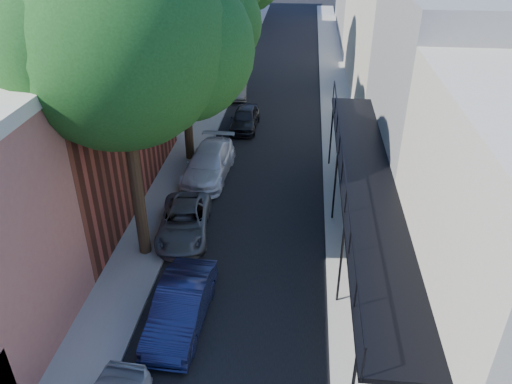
% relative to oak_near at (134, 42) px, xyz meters
% --- Properties ---
extents(road_surface, '(6.00, 64.00, 0.01)m').
position_rel_oak_near_xyz_m(road_surface, '(3.37, 19.74, -7.87)').
color(road_surface, black).
rests_on(road_surface, ground).
extents(sidewalk_left, '(2.00, 64.00, 0.12)m').
position_rel_oak_near_xyz_m(sidewalk_left, '(-0.63, 19.74, -7.82)').
color(sidewalk_left, gray).
rests_on(sidewalk_left, ground).
extents(sidewalk_right, '(2.00, 64.00, 0.12)m').
position_rel_oak_near_xyz_m(sidewalk_right, '(7.37, 19.74, -7.82)').
color(sidewalk_right, gray).
rests_on(sidewalk_right, ground).
extents(buildings_left, '(10.10, 59.10, 12.00)m').
position_rel_oak_near_xyz_m(buildings_left, '(-5.93, 18.50, -2.94)').
color(buildings_left, '#B5735C').
rests_on(buildings_left, ground).
extents(buildings_right, '(9.80, 55.00, 10.00)m').
position_rel_oak_near_xyz_m(buildings_right, '(12.36, 19.23, -3.45)').
color(buildings_right, '#BDB19C').
rests_on(buildings_right, ground).
extents(oak_near, '(7.48, 6.80, 11.42)m').
position_rel_oak_near_xyz_m(oak_near, '(0.00, 0.00, 0.00)').
color(oak_near, '#322114').
rests_on(oak_near, ground).
extents(oak_mid, '(6.60, 6.00, 10.20)m').
position_rel_oak_near_xyz_m(oak_mid, '(-0.05, 7.97, -0.82)').
color(oak_mid, '#322114').
rests_on(oak_mid, ground).
extents(parked_car_b, '(1.64, 4.26, 1.39)m').
position_rel_oak_near_xyz_m(parked_car_b, '(1.76, -3.68, -7.19)').
color(parked_car_b, '#141A3F').
rests_on(parked_car_b, ground).
extents(parked_car_c, '(2.37, 4.35, 1.16)m').
position_rel_oak_near_xyz_m(parked_car_c, '(0.77, 1.14, -7.30)').
color(parked_car_c, '#5A5C61').
rests_on(parked_car_c, ground).
extents(parked_car_d, '(2.21, 4.93, 1.40)m').
position_rel_oak_near_xyz_m(parked_car_d, '(0.86, 6.04, -7.18)').
color(parked_car_d, silver).
rests_on(parked_car_d, ground).
extents(parked_car_e, '(1.54, 3.71, 1.26)m').
position_rel_oak_near_xyz_m(parked_car_e, '(1.89, 12.10, -7.25)').
color(parked_car_e, black).
rests_on(parked_car_e, ground).
extents(parked_car_f, '(1.51, 3.56, 1.14)m').
position_rel_oak_near_xyz_m(parked_car_f, '(0.77, 17.59, -7.31)').
color(parked_car_f, slate).
rests_on(parked_car_f, ground).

